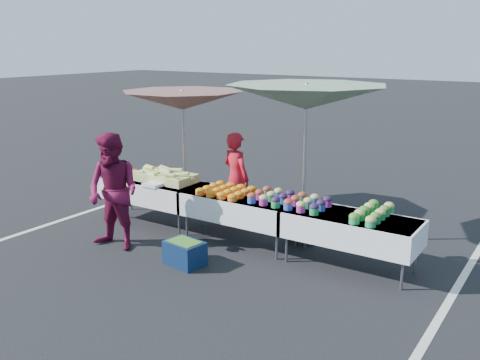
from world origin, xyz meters
The scene contains 17 objects.
ground centered at (0.00, 0.00, 0.00)m, with size 80.00×80.00×0.00m, color black.
stripe_left centered at (-3.20, 0.00, 0.00)m, with size 0.10×5.00×0.00m, color silver.
stripe_right centered at (3.20, 0.00, 0.00)m, with size 0.10×5.00×0.00m, color silver.
table_left centered at (-1.80, 0.00, 0.58)m, with size 1.86×0.81×0.75m.
table_center centered at (0.00, 0.00, 0.58)m, with size 1.86×0.81×0.75m.
table_right centered at (1.80, 0.00, 0.58)m, with size 1.86×0.81×0.75m.
berry_punnets centered at (-2.51, -0.06, 0.79)m, with size 0.40×0.54×0.08m.
corn_pile centered at (-1.55, 0.05, 0.84)m, with size 1.16×0.57×0.26m.
plastic_bags centered at (-1.50, -0.30, 0.78)m, with size 0.30×0.25×0.05m, color white.
carrot_bowls centered at (-0.25, -0.01, 0.80)m, with size 0.75×0.69×0.11m.
potato_cups centered at (0.85, 0.00, 0.83)m, with size 1.14×0.58×0.16m.
bean_baskets centered at (2.06, 0.08, 0.82)m, with size 0.36×0.86×0.15m.
vendor centered at (-0.60, 0.79, 0.79)m, with size 0.57×0.38×1.57m, color red.
customer centered at (-1.44, -1.23, 0.88)m, with size 0.86×0.67×1.76m, color maroon.
umbrella_left centered at (-1.74, 0.80, 2.02)m, with size 2.76×2.76×2.23m.
umbrella_right centered at (0.80, 0.56, 2.23)m, with size 2.55×2.55×2.46m.
storage_bin centered at (-0.16, -1.16, 0.18)m, with size 0.58×0.46×0.35m.
Camera 1 is at (4.31, -6.57, 3.02)m, focal length 40.00 mm.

